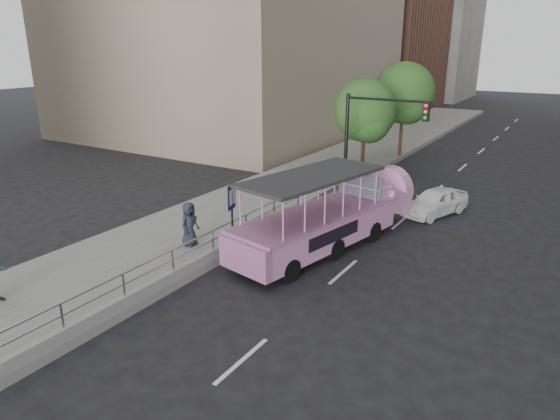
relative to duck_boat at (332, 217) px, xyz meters
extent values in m
plane|color=black|center=(0.48, -6.06, -1.13)|extent=(160.00, 160.00, 0.00)
cube|color=#979792|center=(-5.27, 3.94, -0.98)|extent=(5.50, 80.00, 0.30)
cube|color=#ADADA7|center=(-2.64, -4.06, -0.65)|extent=(0.24, 30.00, 0.36)
cylinder|color=#ADADB2|center=(-2.64, -10.06, -0.12)|extent=(0.07, 0.07, 0.70)
cylinder|color=#ADADB2|center=(-2.64, -8.06, -0.12)|extent=(0.07, 0.07, 0.70)
cylinder|color=#ADADB2|center=(-2.64, -6.06, -0.12)|extent=(0.07, 0.07, 0.70)
cylinder|color=#ADADB2|center=(-2.64, -4.06, -0.12)|extent=(0.07, 0.07, 0.70)
cylinder|color=#ADADB2|center=(-2.64, -2.06, -0.12)|extent=(0.07, 0.07, 0.70)
cylinder|color=#ADADB2|center=(-2.64, -0.06, -0.12)|extent=(0.07, 0.07, 0.70)
cylinder|color=#ADADB2|center=(-2.64, 1.94, -0.12)|extent=(0.07, 0.07, 0.70)
cylinder|color=#ADADB2|center=(-2.64, 3.94, -0.12)|extent=(0.07, 0.07, 0.70)
cylinder|color=#ADADB2|center=(-2.64, 5.94, -0.12)|extent=(0.07, 0.07, 0.70)
cylinder|color=#ADADB2|center=(-2.64, -4.06, -0.12)|extent=(0.06, 22.00, 0.06)
cylinder|color=#ADADB2|center=(-2.64, -4.06, 0.21)|extent=(0.06, 22.00, 0.06)
cylinder|color=black|center=(-1.66, -3.26, -0.74)|extent=(0.46, 0.84, 0.79)
cylinder|color=black|center=(0.25, -3.65, -0.74)|extent=(0.46, 0.84, 0.79)
cylinder|color=black|center=(-1.16, -0.84, -0.74)|extent=(0.46, 0.84, 0.79)
cylinder|color=black|center=(0.74, -1.23, -0.74)|extent=(0.46, 0.84, 0.79)
cylinder|color=black|center=(-0.67, 1.58, -0.74)|extent=(0.46, 0.84, 0.79)
cylinder|color=black|center=(1.23, 1.20, -0.74)|extent=(0.46, 0.84, 0.79)
cube|color=#CE82B8|center=(-0.18, -0.86, -0.23)|extent=(3.61, 7.53, 1.10)
cube|color=#CE82B8|center=(0.67, 3.29, -0.01)|extent=(2.49, 2.27, 1.38)
cylinder|color=#CE82B8|center=(0.82, 4.03, 0.26)|extent=(2.16, 1.02, 2.07)
cube|color=#A35F8D|center=(-0.92, -4.54, -0.23)|extent=(2.22, 0.74, 1.10)
cube|color=#A35F8D|center=(-0.18, -0.86, 0.38)|extent=(3.76, 7.81, 0.11)
cube|color=#27282A|center=(-0.25, -1.20, 1.86)|extent=(3.46, 6.18, 0.12)
cube|color=gray|center=(0.36, 1.78, 0.91)|extent=(2.03, 0.59, 0.93)
cube|color=#CE82B8|center=(0.44, 2.17, 0.65)|extent=(2.08, 1.25, 0.44)
imported|color=white|center=(2.46, 5.75, -0.51)|extent=(2.66, 3.94, 1.25)
imported|color=#232934|center=(-4.17, -3.54, 0.01)|extent=(0.56, 0.84, 1.68)
cylinder|color=black|center=(-2.52, -3.06, 0.13)|extent=(0.08, 0.08, 2.54)
cube|color=#0A1B4C|center=(-2.52, -3.06, 1.20)|extent=(0.16, 0.62, 0.91)
cube|color=white|center=(-2.49, -3.06, 1.20)|extent=(0.10, 0.40, 0.56)
cylinder|color=black|center=(-2.42, 6.44, 1.47)|extent=(0.18, 0.18, 5.20)
cylinder|color=black|center=(-0.42, 6.44, 3.87)|extent=(4.20, 0.12, 0.12)
cube|color=black|center=(1.48, 6.44, 3.42)|extent=(0.28, 0.22, 0.85)
sphere|color=red|center=(1.48, 6.31, 3.72)|extent=(0.16, 0.16, 0.16)
cylinder|color=#3A251A|center=(-2.92, 9.94, 0.41)|extent=(0.22, 0.22, 3.08)
sphere|color=#254F1F|center=(-2.92, 9.94, 2.83)|extent=(3.52, 3.52, 3.52)
sphere|color=#254F1F|center=(-2.52, 9.64, 2.28)|extent=(2.42, 2.42, 2.42)
cylinder|color=#3A251A|center=(-2.72, 15.94, 0.60)|extent=(0.22, 0.22, 3.47)
sphere|color=#254F1F|center=(-2.72, 15.94, 3.33)|extent=(3.97, 3.97, 3.97)
sphere|color=#254F1F|center=(-2.32, 15.64, 2.71)|extent=(2.73, 2.73, 2.73)
cube|color=gray|center=(-15.52, 57.94, 8.87)|extent=(16.00, 14.00, 20.00)
camera|label=1|loc=(7.87, -16.58, 6.39)|focal=32.00mm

